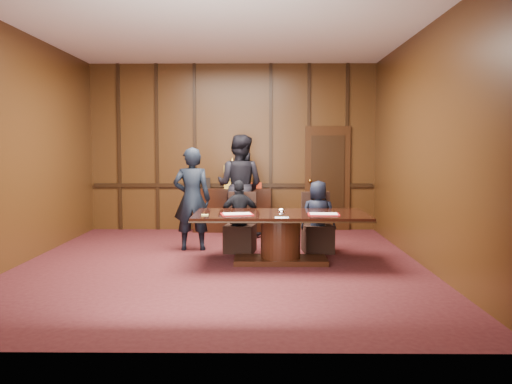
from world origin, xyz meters
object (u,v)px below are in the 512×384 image
signatory_left (240,217)px  witness_left (192,199)px  witness_right (240,186)px  sideboard (232,208)px  conference_table (281,230)px  signatory_right (318,217)px

signatory_left → witness_left: (-0.82, 0.24, 0.27)m
witness_left → witness_right: size_ratio=0.87×
sideboard → witness_right: witness_right is taller
signatory_left → witness_left: 0.90m
conference_table → signatory_right: (0.65, 0.80, 0.09)m
sideboard → witness_left: bearing=-105.4°
conference_table → signatory_left: signatory_left is taller
sideboard → signatory_right: 2.80m
signatory_right → witness_left: 2.15m
conference_table → signatory_right: size_ratio=2.18×
signatory_right → witness_right: witness_right is taller
signatory_right → witness_left: witness_left is taller
sideboard → witness_right: 0.83m
signatory_left → sideboard: bearing=-95.1°
conference_table → witness_left: 1.84m
signatory_left → conference_table: bearing=117.8°
conference_table → witness_right: 2.65m
signatory_left → witness_right: (-0.07, 1.70, 0.40)m
witness_right → witness_left: bearing=83.1°
sideboard → signatory_left: size_ratio=1.32×
witness_right → sideboard: bearing=-53.7°
signatory_left → witness_right: 1.75m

